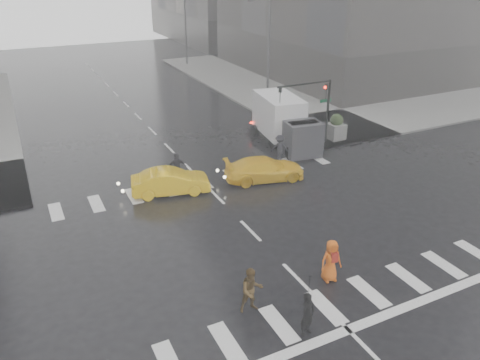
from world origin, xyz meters
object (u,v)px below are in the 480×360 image
pedestrian_orange (331,261)px  box_truck (285,121)px  pedestrian_brown (252,290)px  taxi_mid (171,182)px  traffic_signal_pole (316,100)px

pedestrian_orange → box_truck: 15.05m
pedestrian_brown → taxi_mid: (0.44, 10.33, -0.20)m
pedestrian_brown → taxi_mid: pedestrian_brown is taller
pedestrian_orange → taxi_mid: size_ratio=0.42×
pedestrian_orange → taxi_mid: 10.59m
traffic_signal_pole → taxi_mid: bearing=-166.8°
pedestrian_orange → taxi_mid: pedestrian_orange is taller
pedestrian_brown → box_truck: (9.79, 13.93, 0.86)m
traffic_signal_pole → pedestrian_orange: traffic_signal_pole is taller
traffic_signal_pole → box_truck: bearing=149.8°
pedestrian_orange → box_truck: bearing=73.9°
traffic_signal_pole → box_truck: traffic_signal_pole is taller
traffic_signal_pole → taxi_mid: traffic_signal_pole is taller
traffic_signal_pole → pedestrian_orange: 15.13m
pedestrian_brown → box_truck: box_truck is taller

